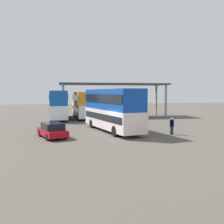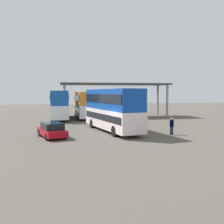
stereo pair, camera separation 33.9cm
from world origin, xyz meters
name	(u,v)px [view 1 (the left image)]	position (x,y,z in m)	size (l,w,h in m)	color
ground_plane	(119,136)	(0.00, 0.00, 0.00)	(140.00, 140.00, 0.00)	#544D45
double_decker_main	(112,108)	(0.05, 3.14, 2.38)	(4.25, 10.54, 4.36)	silver
parked_hatchback	(52,130)	(-6.00, 0.51, 0.67)	(2.77, 4.24, 1.35)	#A70916
double_decker_near_canopy	(59,104)	(-4.95, 17.09, 2.34)	(2.76, 10.75, 4.27)	white
double_decker_mid_row	(83,104)	(-1.12, 18.39, 2.25)	(2.56, 11.47, 4.09)	white
depot_canopy	(114,86)	(4.05, 18.67, 5.12)	(17.89, 6.16, 5.52)	#33353A
pedestrian_waiting	(172,126)	(5.07, -0.36, 0.81)	(0.38, 0.38, 1.64)	#262633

